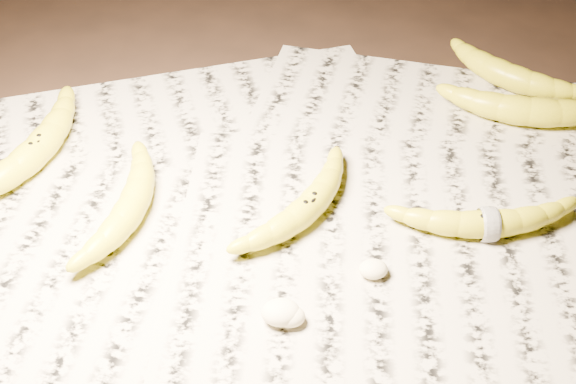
{
  "coord_description": "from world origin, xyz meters",
  "views": [
    {
      "loc": [
        -0.02,
        -0.67,
        0.65
      ],
      "look_at": [
        -0.01,
        0.0,
        0.05
      ],
      "focal_mm": 50.0,
      "sensor_mm": 36.0,
      "label": 1
    }
  ],
  "objects_px": {
    "banana_left_b": "(132,203)",
    "banana_upper_b": "(508,74)",
    "banana_left_a": "(36,148)",
    "banana_center": "(308,205)",
    "banana_upper_a": "(529,109)",
    "banana_taped": "(489,222)"
  },
  "relations": [
    {
      "from": "banana_left_b",
      "to": "banana_upper_b",
      "type": "height_order",
      "value": "banana_upper_b"
    },
    {
      "from": "banana_left_b",
      "to": "banana_upper_b",
      "type": "distance_m",
      "value": 0.56
    },
    {
      "from": "banana_left_b",
      "to": "banana_center",
      "type": "relative_size",
      "value": 1.0
    },
    {
      "from": "banana_taped",
      "to": "banana_upper_a",
      "type": "relative_size",
      "value": 0.95
    },
    {
      "from": "banana_left_b",
      "to": "banana_taped",
      "type": "bearing_deg",
      "value": -82.35
    },
    {
      "from": "banana_left_a",
      "to": "banana_center",
      "type": "xyz_separation_m",
      "value": [
        0.33,
        -0.11,
        -0.0
      ]
    },
    {
      "from": "banana_left_a",
      "to": "banana_left_b",
      "type": "distance_m",
      "value": 0.17
    },
    {
      "from": "banana_upper_b",
      "to": "banana_left_b",
      "type": "bearing_deg",
      "value": -111.61
    },
    {
      "from": "banana_left_a",
      "to": "banana_upper_a",
      "type": "bearing_deg",
      "value": -61.3
    },
    {
      "from": "banana_left_b",
      "to": "banana_taped",
      "type": "relative_size",
      "value": 0.95
    },
    {
      "from": "banana_left_a",
      "to": "banana_left_b",
      "type": "bearing_deg",
      "value": -105.33
    },
    {
      "from": "banana_center",
      "to": "banana_taped",
      "type": "bearing_deg",
      "value": -61.83
    },
    {
      "from": "banana_center",
      "to": "banana_upper_b",
      "type": "height_order",
      "value": "banana_upper_b"
    },
    {
      "from": "banana_left_a",
      "to": "banana_upper_b",
      "type": "height_order",
      "value": "banana_left_a"
    },
    {
      "from": "banana_left_b",
      "to": "banana_upper_a",
      "type": "bearing_deg",
      "value": -58.23
    },
    {
      "from": "banana_left_a",
      "to": "banana_left_b",
      "type": "relative_size",
      "value": 1.2
    },
    {
      "from": "banana_left_a",
      "to": "banana_upper_a",
      "type": "distance_m",
      "value": 0.64
    },
    {
      "from": "banana_left_b",
      "to": "banana_taped",
      "type": "distance_m",
      "value": 0.41
    },
    {
      "from": "banana_left_a",
      "to": "banana_center",
      "type": "relative_size",
      "value": 1.2
    },
    {
      "from": "banana_taped",
      "to": "banana_upper_b",
      "type": "distance_m",
      "value": 0.31
    },
    {
      "from": "banana_left_a",
      "to": "banana_upper_a",
      "type": "xyz_separation_m",
      "value": [
        0.63,
        0.07,
        0.0
      ]
    },
    {
      "from": "banana_left_a",
      "to": "banana_taped",
      "type": "xyz_separation_m",
      "value": [
        0.53,
        -0.14,
        -0.0
      ]
    }
  ]
}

